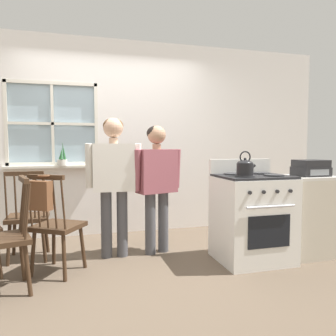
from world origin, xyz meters
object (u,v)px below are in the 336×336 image
object	(u,v)px
potted_plant	(62,159)
side_counter	(308,215)
person_teen_center	(157,176)
kettle	(245,167)
handbag	(40,195)
person_elderly_left	(114,172)
chair_near_wall	(28,218)
chair_center_cluster	(6,239)
stereo	(311,168)
chair_by_window	(57,227)
stove	(252,217)

from	to	relation	value
potted_plant	side_counter	size ratio (longest dim) A/B	0.35
person_teen_center	kettle	xyz separation A→B (m)	(0.76, -0.65, 0.13)
potted_plant	handbag	size ratio (longest dim) A/B	1.04
person_elderly_left	chair_near_wall	bearing A→B (deg)	173.47
chair_center_cluster	kettle	size ratio (longest dim) A/B	3.95
chair_center_cluster	side_counter	world-z (taller)	chair_center_cluster
chair_near_wall	potted_plant	world-z (taller)	potted_plant
chair_center_cluster	person_elderly_left	xyz separation A→B (m)	(0.97, 0.64, 0.50)
chair_center_cluster	stereo	xyz separation A→B (m)	(3.10, 0.11, 0.53)
chair_by_window	chair_near_wall	bearing A→B (deg)	-24.28
chair_by_window	potted_plant	xyz separation A→B (m)	(0.02, 1.26, 0.61)
person_teen_center	side_counter	bearing A→B (deg)	-34.41
potted_plant	chair_by_window	bearing A→B (deg)	-90.71
side_counter	handbag	bearing A→B (deg)	-179.73
chair_near_wall	stereo	world-z (taller)	stereo
chair_center_cluster	handbag	distance (m)	0.45
chair_by_window	potted_plant	size ratio (longest dim) A/B	3.07
chair_by_window	stove	bearing A→B (deg)	-153.32
stove	stereo	xyz separation A→B (m)	(0.71, -0.02, 0.51)
chair_by_window	handbag	distance (m)	0.42
person_teen_center	side_counter	world-z (taller)	person_teen_center
chair_by_window	chair_center_cluster	xyz separation A→B (m)	(-0.38, -0.32, 0.00)
chair_by_window	person_elderly_left	bearing A→B (deg)	-119.02
chair_center_cluster	kettle	bearing A→B (deg)	74.60
handbag	side_counter	bearing A→B (deg)	0.27
chair_center_cluster	stereo	size ratio (longest dim) A/B	2.87
chair_center_cluster	person_elderly_left	distance (m)	1.27
kettle	stereo	size ratio (longest dim) A/B	0.73
handbag	person_teen_center	bearing A→B (deg)	23.86
chair_center_cluster	handbag	xyz separation A→B (m)	(0.26, 0.12, 0.35)
chair_by_window	chair_near_wall	world-z (taller)	same
side_counter	stove	bearing A→B (deg)	-179.97
stove	side_counter	xyz separation A→B (m)	(0.71, 0.00, -0.02)
chair_center_cluster	person_elderly_left	size ratio (longest dim) A/B	0.63
chair_by_window	side_counter	bearing A→B (deg)	-151.93
stereo	chair_near_wall	bearing A→B (deg)	167.16
chair_by_window	handbag	world-z (taller)	same
chair_center_cluster	side_counter	bearing A→B (deg)	77.05
potted_plant	chair_center_cluster	bearing A→B (deg)	-104.21
person_elderly_left	person_teen_center	world-z (taller)	person_elderly_left
chair_by_window	stove	world-z (taller)	stove
chair_by_window	person_teen_center	size ratio (longest dim) A/B	0.67
kettle	person_teen_center	bearing A→B (deg)	139.56
potted_plant	chair_near_wall	bearing A→B (deg)	-113.65
chair_by_window	stove	distance (m)	2.01
chair_by_window	stereo	xyz separation A→B (m)	(2.72, -0.21, 0.53)
chair_near_wall	chair_center_cluster	distance (m)	0.80
stove	kettle	world-z (taller)	kettle
person_elderly_left	stove	size ratio (longest dim) A/B	1.42
person_teen_center	kettle	bearing A→B (deg)	-57.32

